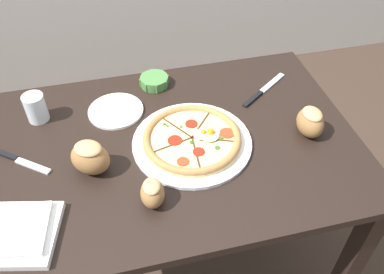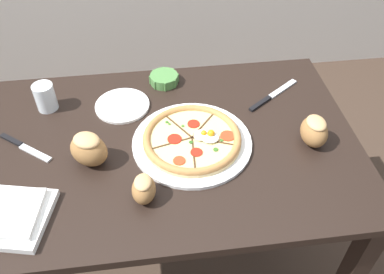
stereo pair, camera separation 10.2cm
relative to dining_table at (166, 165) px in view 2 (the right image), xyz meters
The scene contains 12 objects.
ground_plane 0.63m from the dining_table, ahead, with size 12.00×12.00×0.00m, color #3D2D23.
dining_table is the anchor object (origin of this frame).
pizza 0.15m from the dining_table, 12.72° to the right, with size 0.38×0.38×0.05m.
ramekin_bowl 0.34m from the dining_table, 85.70° to the left, with size 0.11×0.11×0.04m.
napkin_folded 0.52m from the dining_table, 151.78° to the right, with size 0.26×0.24×0.04m.
bread_piece_near 0.29m from the dining_table, 166.22° to the right, with size 0.15×0.14×0.11m.
bread_piece_mid 0.49m from the dining_table, ahead, with size 0.08×0.11×0.10m.
bread_piece_far 0.27m from the dining_table, 108.95° to the right, with size 0.08×0.09×0.08m.
knife_main 0.45m from the dining_table, behind, with size 0.18×0.14×0.01m.
knife_spare 0.46m from the dining_table, 24.44° to the left, with size 0.21×0.16×0.01m.
water_glass 0.47m from the dining_table, 150.34° to the left, with size 0.07×0.07×0.10m.
side_saucer 0.26m from the dining_table, 124.30° to the left, with size 0.19×0.19×0.01m.
Camera 2 is at (-0.03, -0.92, 1.65)m, focal length 38.00 mm.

